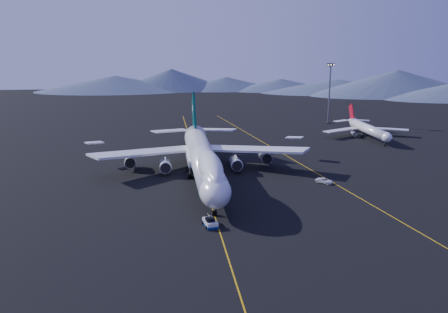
{
  "coord_description": "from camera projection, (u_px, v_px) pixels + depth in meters",
  "views": [
    {
      "loc": [
        -10.39,
        -122.71,
        35.32
      ],
      "look_at": [
        5.41,
        0.35,
        6.0
      ],
      "focal_mm": 40.0,
      "sensor_mm": 36.0,
      "label": 1
    }
  ],
  "objects": [
    {
      "name": "second_jet",
      "position": [
        367.0,
        129.0,
        182.19
      ],
      "size": [
        33.16,
        37.47,
        10.66
      ],
      "rotation": [
        0.0,
        0.0,
        0.1
      ],
      "color": "silver",
      "rests_on": "ground"
    },
    {
      "name": "pushback_tug",
      "position": [
        210.0,
        223.0,
        96.31
      ],
      "size": [
        3.11,
        4.73,
        1.92
      ],
      "rotation": [
        0.0,
        0.0,
        0.17
      ],
      "color": "silver",
      "rests_on": "ground"
    },
    {
      "name": "floodlight_mast",
      "position": [
        329.0,
        93.0,
        211.53
      ],
      "size": [
        3.13,
        2.35,
        25.33
      ],
      "rotation": [
        0.0,
        0.0,
        -0.41
      ],
      "color": "black",
      "rests_on": "ground"
    },
    {
      "name": "taxiway_line_main",
      "position": [
        203.0,
        180.0,
        127.86
      ],
      "size": [
        0.25,
        220.0,
        0.01
      ],
      "primitive_type": "cube",
      "color": "#C4930B",
      "rests_on": "ground"
    },
    {
      "name": "service_van",
      "position": [
        325.0,
        181.0,
        125.07
      ],
      "size": [
        4.55,
        4.68,
        1.24
      ],
      "primitive_type": "imported",
      "rotation": [
        0.0,
        0.0,
        0.75
      ],
      "color": "white",
      "rests_on": "ground"
    },
    {
      "name": "boeing_747",
      "position": [
        203.0,
        158.0,
        126.56
      ],
      "size": [
        59.62,
        72.43,
        19.37
      ],
      "color": "silver",
      "rests_on": "ground"
    },
    {
      "name": "ground",
      "position": [
        203.0,
        180.0,
        127.86
      ],
      "size": [
        500.0,
        500.0,
        0.0
      ],
      "primitive_type": "plane",
      "color": "black",
      "rests_on": "ground"
    },
    {
      "name": "taxiway_line_side",
      "position": [
        306.0,
        167.0,
        141.23
      ],
      "size": [
        28.08,
        198.09,
        0.01
      ],
      "primitive_type": "cube",
      "rotation": [
        0.0,
        0.0,
        0.14
      ],
      "color": "#C4930B",
      "rests_on": "ground"
    }
  ]
}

